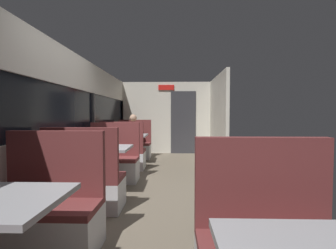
% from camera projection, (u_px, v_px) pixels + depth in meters
% --- Properties ---
extents(ground_plane, '(3.30, 9.20, 0.02)m').
position_uv_depth(ground_plane, '(156.00, 199.00, 3.58)').
color(ground_plane, '#665B4C').
extents(carriage_window_panel_left, '(0.09, 8.48, 2.30)m').
position_uv_depth(carriage_window_panel_left, '(60.00, 125.00, 3.57)').
color(carriage_window_panel_left, beige).
rests_on(carriage_window_panel_left, ground_plane).
extents(carriage_end_bulkhead, '(2.90, 0.11, 2.30)m').
position_uv_depth(carriage_end_bulkhead, '(168.00, 118.00, 7.72)').
color(carriage_end_bulkhead, beige).
rests_on(carriage_end_bulkhead, ground_plane).
extents(carriage_aisle_panel_right, '(0.08, 2.40, 2.30)m').
position_uv_depth(carriage_aisle_panel_right, '(218.00, 118.00, 6.48)').
color(carriage_aisle_panel_right, beige).
rests_on(carriage_aisle_panel_right, ground_plane).
extents(bench_near_window_facing_entry, '(0.95, 0.50, 1.10)m').
position_uv_depth(bench_near_window_facing_entry, '(48.00, 215.00, 2.20)').
color(bench_near_window_facing_entry, silver).
rests_on(bench_near_window_facing_entry, ground_plane).
extents(dining_table_mid_window, '(0.90, 0.70, 0.74)m').
position_uv_depth(dining_table_mid_window, '(102.00, 153.00, 3.81)').
color(dining_table_mid_window, '#9E9EA3').
rests_on(dining_table_mid_window, ground_plane).
extents(bench_mid_window_facing_end, '(0.95, 0.50, 1.10)m').
position_uv_depth(bench_mid_window_facing_end, '(86.00, 185.00, 3.12)').
color(bench_mid_window_facing_end, silver).
rests_on(bench_mid_window_facing_end, ground_plane).
extents(bench_mid_window_facing_entry, '(0.95, 0.50, 1.10)m').
position_uv_depth(bench_mid_window_facing_entry, '(113.00, 163.00, 4.52)').
color(bench_mid_window_facing_entry, silver).
rests_on(bench_mid_window_facing_entry, ground_plane).
extents(dining_table_far_window, '(0.90, 0.70, 0.74)m').
position_uv_depth(dining_table_far_window, '(129.00, 138.00, 6.13)').
color(dining_table_far_window, '#9E9EA3').
rests_on(dining_table_far_window, ground_plane).
extents(bench_far_window_facing_end, '(0.95, 0.50, 1.10)m').
position_uv_depth(bench_far_window_facing_end, '(124.00, 155.00, 5.44)').
color(bench_far_window_facing_end, silver).
rests_on(bench_far_window_facing_end, ground_plane).
extents(bench_far_window_facing_entry, '(0.95, 0.50, 1.10)m').
position_uv_depth(bench_far_window_facing_entry, '(134.00, 147.00, 6.84)').
color(bench_far_window_facing_entry, silver).
rests_on(bench_far_window_facing_entry, ground_plane).
extents(seated_passenger, '(0.47, 0.55, 1.26)m').
position_uv_depth(seated_passenger, '(134.00, 140.00, 6.76)').
color(seated_passenger, '#26262D').
rests_on(seated_passenger, ground_plane).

